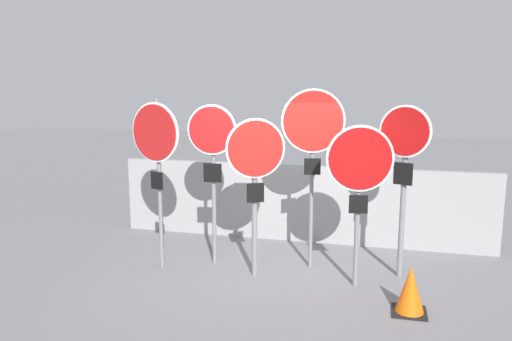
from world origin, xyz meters
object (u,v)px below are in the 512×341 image
object	(u,v)px
stop_sign_0	(156,145)
stop_sign_4	(360,172)
stop_sign_3	(313,134)
stop_sign_5	(404,157)
traffic_cone_0	(410,290)
stop_sign_2	(255,166)
stop_sign_1	(212,148)

from	to	relation	value
stop_sign_0	stop_sign_4	xyz separation A→B (m)	(2.92, 0.01, -0.27)
stop_sign_0	stop_sign_3	bearing A→B (deg)	31.38
stop_sign_3	stop_sign_5	xyz separation A→B (m)	(1.28, -0.04, -0.28)
stop_sign_5	traffic_cone_0	size ratio (longest dim) A/B	4.19
stop_sign_2	traffic_cone_0	distance (m)	2.59
stop_sign_5	stop_sign_0	bearing A→B (deg)	-151.94
traffic_cone_0	stop_sign_5	bearing A→B (deg)	95.01
stop_sign_0	stop_sign_4	world-z (taller)	stop_sign_0
stop_sign_2	stop_sign_1	bearing A→B (deg)	130.97
stop_sign_0	stop_sign_5	xyz separation A→B (m)	(3.50, 0.52, -0.12)
stop_sign_0	stop_sign_2	xyz separation A→B (m)	(1.48, 0.04, -0.26)
stop_sign_1	stop_sign_5	xyz separation A→B (m)	(2.76, 0.15, -0.05)
stop_sign_2	stop_sign_3	size ratio (longest dim) A/B	0.85
stop_sign_5	traffic_cone_0	bearing A→B (deg)	-65.39
stop_sign_2	stop_sign_4	size ratio (longest dim) A/B	1.03
stop_sign_4	stop_sign_5	world-z (taller)	stop_sign_5
stop_sign_4	stop_sign_5	bearing A→B (deg)	31.82
stop_sign_3	stop_sign_4	distance (m)	0.99
stop_sign_3	stop_sign_2	bearing A→B (deg)	-158.98
stop_sign_0	stop_sign_1	distance (m)	0.83
stop_sign_5	stop_sign_3	bearing A→B (deg)	-162.18
stop_sign_1	stop_sign_3	size ratio (longest dim) A/B	0.91
stop_sign_0	traffic_cone_0	xyz separation A→B (m)	(3.60, -0.62, -1.59)
stop_sign_2	stop_sign_4	world-z (taller)	stop_sign_2
stop_sign_2	stop_sign_5	world-z (taller)	stop_sign_5
stop_sign_3	traffic_cone_0	size ratio (longest dim) A/B	4.56
stop_sign_1	stop_sign_3	distance (m)	1.51
traffic_cone_0	stop_sign_2	bearing A→B (deg)	162.59
stop_sign_1	stop_sign_2	world-z (taller)	stop_sign_1
stop_sign_1	stop_sign_2	xyz separation A→B (m)	(0.74, -0.32, -0.19)
traffic_cone_0	stop_sign_3	bearing A→B (deg)	139.55
stop_sign_0	traffic_cone_0	world-z (taller)	stop_sign_0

